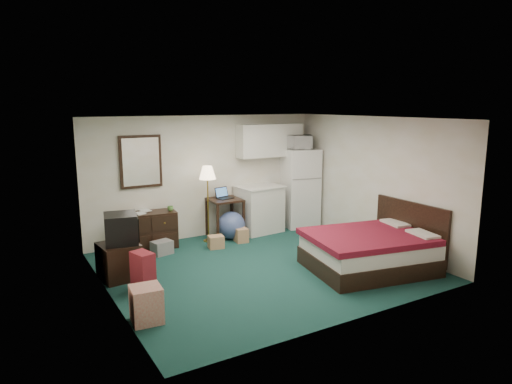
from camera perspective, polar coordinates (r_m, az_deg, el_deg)
floor at (r=7.86m, az=0.71°, el=-9.35°), size 5.00×4.50×0.01m
ceiling at (r=7.37m, az=0.76°, el=9.19°), size 5.00×4.50×0.01m
walls at (r=7.52m, az=0.73°, el=-0.38°), size 5.01×4.51×2.50m
mirror at (r=8.94m, az=-14.21°, el=3.71°), size 0.80×0.06×1.00m
upper_cabinets at (r=9.93m, az=1.74°, el=6.47°), size 1.50×0.35×0.70m
headboard at (r=8.50m, az=18.74°, el=-4.48°), size 0.06×1.56×1.00m
dresser at (r=8.97m, az=-13.25°, el=-4.68°), size 1.08×0.58×0.71m
floor_lamp at (r=9.14m, az=-6.01°, el=-1.51°), size 0.42×0.42×1.53m
desk at (r=9.48m, az=-3.91°, el=-3.24°), size 0.66×0.66×0.81m
exercise_ball at (r=9.36m, az=-3.10°, el=-4.18°), size 0.65×0.65×0.57m
kitchen_counter at (r=9.83m, az=0.41°, el=-2.21°), size 0.95×0.75×0.98m
fridge at (r=10.28m, az=5.49°, el=0.54°), size 0.84×0.84×1.75m
bed at (r=7.88m, az=13.90°, el=-7.27°), size 2.17×1.83×0.62m
tv_stand at (r=7.62m, az=-16.74°, el=-8.26°), size 0.63×0.67×0.56m
suitcase at (r=7.04m, az=-13.94°, el=-9.62°), size 0.31×0.41×0.59m
retail_box at (r=6.10m, az=-13.54°, el=-13.49°), size 0.41×0.41×0.47m
file_bin at (r=8.64m, az=-11.68°, el=-6.81°), size 0.41×0.34×0.25m
cardboard_box_a at (r=8.84m, az=-5.03°, el=-6.23°), size 0.32×0.29×0.24m
cardboard_box_b at (r=9.19m, az=-1.88°, el=-5.39°), size 0.27×0.31×0.28m
laptop at (r=9.39m, az=-3.89°, el=-0.16°), size 0.38×0.33×0.22m
crt_tv at (r=7.51m, az=-16.54°, el=-4.40°), size 0.61×0.64×0.47m
microwave at (r=10.09m, az=5.40°, el=6.42°), size 0.63×0.53×0.38m
book_a at (r=8.74m, az=-14.84°, el=-2.02°), size 0.17×0.04×0.23m
book_b at (r=8.93m, az=-14.27°, el=-1.65°), size 0.19×0.05×0.25m
mug at (r=8.90m, az=-10.65°, el=-1.97°), size 0.13×0.11×0.12m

